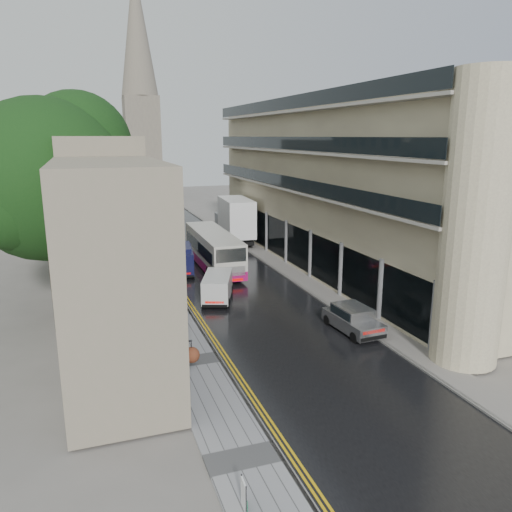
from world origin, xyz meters
TOP-DOWN VIEW (x-y plane):
  - ground at (0.00, 0.00)m, footprint 200.00×200.00m
  - road at (0.00, 27.50)m, footprint 9.00×85.00m
  - left_sidewalk at (-5.85, 27.50)m, footprint 2.70×85.00m
  - right_sidewalk at (5.40, 27.50)m, footprint 1.80×85.00m
  - old_shop_row at (-9.45, 30.00)m, footprint 4.50×56.00m
  - modern_block at (10.30, 26.00)m, footprint 8.00×40.00m
  - church_spire at (0.50, 82.00)m, footprint 6.40×6.40m
  - tree_near at (-12.50, 20.00)m, footprint 10.56×10.56m
  - tree_far at (-12.20, 33.00)m, footprint 9.24×9.24m
  - cream_bus at (-1.47, 25.40)m, footprint 2.80×11.54m
  - white_lorry at (3.20, 36.30)m, footprint 3.43×9.29m
  - silver_hatchback at (3.10, 10.41)m, footprint 2.05×4.21m
  - white_van at (-3.43, 18.91)m, footprint 3.11×4.49m
  - navy_van at (-4.30, 26.53)m, footprint 2.61×5.03m
  - pedestrian at (-5.93, 25.07)m, footprint 0.79×0.61m
  - lamp_post_near at (-5.32, 19.89)m, footprint 0.83×0.27m
  - lamp_post_far at (-4.70, 33.83)m, footprint 0.84×0.35m
  - estate_sign at (-6.60, 0.24)m, footprint 0.12×0.58m

SIDE VIEW (x-z plane):
  - ground at x=0.00m, z-range 0.00..0.00m
  - road at x=0.00m, z-range 0.00..0.02m
  - left_sidewalk at x=-5.85m, z-range 0.00..0.12m
  - right_sidewalk at x=5.40m, z-range 0.00..0.12m
  - estate_sign at x=-6.60m, z-range 0.12..1.07m
  - silver_hatchback at x=3.10m, z-range 0.02..1.56m
  - white_van at x=-3.43m, z-range 0.02..1.89m
  - pedestrian at x=-5.93m, z-range 0.12..2.05m
  - navy_van at x=-4.30m, z-range 0.02..2.47m
  - cream_bus at x=-1.47m, z-range 0.02..3.16m
  - white_lorry at x=3.20m, z-range 0.02..4.80m
  - lamp_post_near at x=-5.32m, z-range 0.12..7.32m
  - lamp_post_far at x=-4.70m, z-range 0.12..7.39m
  - old_shop_row at x=-9.45m, z-range 0.00..12.00m
  - tree_far at x=-12.20m, z-range 0.00..12.46m
  - tree_near at x=-12.50m, z-range 0.00..13.89m
  - modern_block at x=10.30m, z-range 0.00..14.00m
  - church_spire at x=0.50m, z-range 0.00..40.00m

